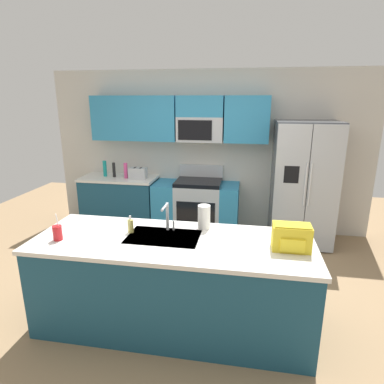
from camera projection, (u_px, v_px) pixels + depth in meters
name	position (u px, v px, depth m)	size (l,w,h in m)	color
ground_plane	(183.00, 295.00, 3.74)	(9.00, 9.00, 0.00)	#997A56
kitchen_wall_unit	(199.00, 142.00, 5.33)	(5.20, 0.43, 2.60)	beige
back_counter	(120.00, 203.00, 5.56)	(1.24, 0.63, 0.90)	navy
range_oven	(196.00, 207.00, 5.34)	(1.36, 0.61, 1.10)	#B7BABF
refrigerator	(303.00, 184.00, 4.87)	(0.90, 0.76, 1.85)	#4C4F54
island_counter	(173.00, 282.00, 3.15)	(2.59, 0.95, 0.90)	navy
toaster	(138.00, 173.00, 5.30)	(0.28, 0.16, 0.18)	#B7BABF
pepper_mill	(114.00, 170.00, 5.41)	(0.05, 0.05, 0.24)	black
bottle_pink	(126.00, 171.00, 5.33)	(0.06, 0.06, 0.25)	#EA4C93
bottle_teal	(105.00, 169.00, 5.45)	(0.06, 0.06, 0.26)	teal
sink_faucet	(167.00, 215.00, 3.18)	(0.08, 0.21, 0.28)	#B7BABF
drink_cup_red	(57.00, 233.00, 3.00)	(0.08, 0.08, 0.26)	red
soap_dispenser	(131.00, 226.00, 3.17)	(0.06, 0.06, 0.17)	#D8CC66
paper_towel_roll	(204.00, 217.00, 3.25)	(0.12, 0.12, 0.24)	white
backpack	(291.00, 237.00, 2.80)	(0.32, 0.22, 0.23)	yellow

